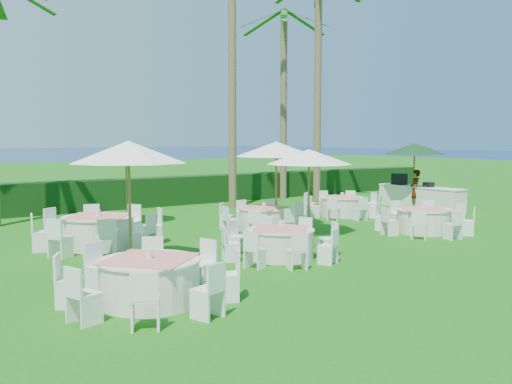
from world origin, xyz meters
TOP-DOWN VIEW (x-y plane):
  - ground at (0.00, 0.00)m, footprint 120.00×120.00m
  - hedge at (0.00, 12.00)m, footprint 34.00×1.00m
  - banquet_table_a at (-4.99, -1.07)m, footprint 3.08×3.08m
  - banquet_table_b at (-0.88, 0.59)m, footprint 2.76×2.76m
  - banquet_table_c at (4.91, 1.06)m, footprint 2.89×2.89m
  - banquet_table_d at (-3.96, 4.40)m, footprint 3.30×3.30m
  - banquet_table_e at (1.25, 4.26)m, footprint 2.79×2.79m
  - banquet_table_f at (5.43, 5.18)m, footprint 2.82×2.82m
  - umbrella_a at (-4.17, 1.76)m, footprint 2.63×2.63m
  - umbrella_b at (1.73, 2.68)m, footprint 2.49×2.49m
  - umbrella_c at (-1.75, 7.93)m, footprint 2.34×2.34m
  - umbrella_d at (1.89, 4.48)m, footprint 2.64×2.64m
  - umbrella_green at (9.57, 5.36)m, footprint 2.56×2.56m
  - buffet_table at (9.66, 5.10)m, footprint 0.84×3.87m
  - staff_person at (9.39, 5.11)m, footprint 0.66×0.54m
  - palm_c at (3.46, 9.54)m, footprint 4.38×4.22m
  - palm_d at (7.41, 11.30)m, footprint 4.40×4.16m
  - palm_e at (7.87, 9.42)m, footprint 4.39×4.20m

SIDE VIEW (x-z plane):
  - ground at x=0.00m, z-range 0.00..0.00m
  - banquet_table_e at x=1.25m, z-range -0.06..0.80m
  - banquet_table_b at x=-0.88m, z-range -0.06..0.81m
  - banquet_table_f at x=5.43m, z-range -0.06..0.81m
  - banquet_table_c at x=4.91m, z-range -0.06..0.83m
  - banquet_table_a at x=-4.99m, z-range -0.06..0.89m
  - banquet_table_d at x=-3.96m, z-range -0.06..0.93m
  - buffet_table at x=9.66m, z-range -0.21..1.17m
  - hedge at x=0.00m, z-range 0.00..1.20m
  - staff_person at x=9.39m, z-range 0.00..1.58m
  - umbrella_c at x=-1.75m, z-range 1.01..3.45m
  - umbrella_b at x=1.73m, z-range 1.04..3.57m
  - umbrella_green at x=9.57m, z-range 1.09..3.74m
  - umbrella_d at x=1.89m, z-range 1.13..3.87m
  - umbrella_a at x=-4.17m, z-range 1.15..3.94m
  - palm_d at x=7.41m, z-range 0.46..9.22m
  - palm_e at x=7.87m, z-range 0.47..10.48m
  - palm_c at x=3.46m, z-range 0.49..12.73m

